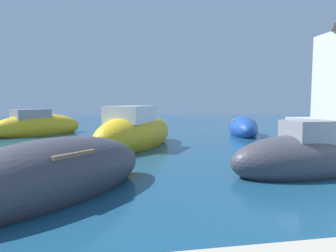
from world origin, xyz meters
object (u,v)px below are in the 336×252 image
moored_boat_0 (243,128)px  moored_boat_1 (54,176)px  moored_boat_5 (38,126)px  moored_boat_4 (300,158)px  moored_boat_2 (136,133)px

moored_boat_0 → moored_boat_1: bearing=155.3°
moored_boat_1 → moored_boat_5: moored_boat_5 is taller
moored_boat_0 → moored_boat_5: bearing=97.2°
moored_boat_4 → moored_boat_1: bearing=4.0°
moored_boat_1 → moored_boat_4: bearing=139.3°
moored_boat_1 → moored_boat_0: bearing=-178.9°
moored_boat_1 → moored_boat_5: (-3.60, 12.16, 0.08)m
moored_boat_0 → moored_boat_2: bearing=134.7°
moored_boat_5 → moored_boat_4: bearing=-88.8°
moored_boat_0 → moored_boat_2: size_ratio=0.76×
moored_boat_2 → moored_boat_4: moored_boat_2 is taller
moored_boat_1 → moored_boat_5: 12.68m
moored_boat_1 → moored_boat_2: moored_boat_2 is taller
moored_boat_4 → moored_boat_5: 15.02m
moored_boat_0 → moored_boat_4: moored_boat_4 is taller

